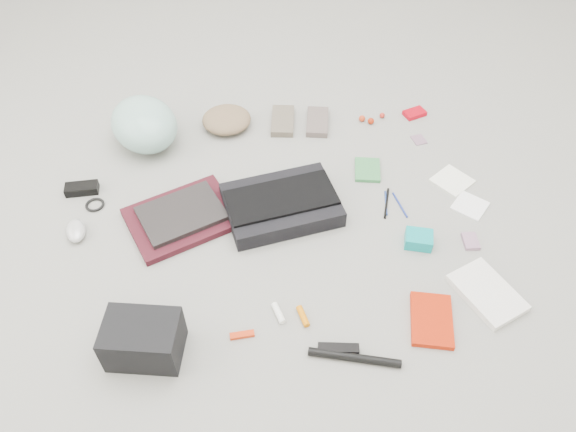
{
  "coord_description": "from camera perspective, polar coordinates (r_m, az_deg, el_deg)",
  "views": [
    {
      "loc": [
        -0.2,
        -1.36,
        1.57
      ],
      "look_at": [
        0.0,
        0.0,
        0.05
      ],
      "focal_mm": 35.0,
      "sensor_mm": 36.0,
      "label": 1
    }
  ],
  "objects": [
    {
      "name": "book_red",
      "position": [
        1.88,
        14.38,
        -10.2
      ],
      "size": [
        0.18,
        0.22,
        0.02
      ],
      "primitive_type": "cube",
      "rotation": [
        0.0,
        0.0,
        -0.27
      ],
      "color": "red",
      "rests_on": "ground_plane"
    },
    {
      "name": "altoids_tin",
      "position": [
        2.62,
        12.73,
        10.15
      ],
      "size": [
        0.11,
        0.08,
        0.02
      ],
      "primitive_type": "cube",
      "rotation": [
        0.0,
        0.0,
        0.3
      ],
      "color": "#BA0414",
      "rests_on": "ground_plane"
    },
    {
      "name": "u_lock",
      "position": [
        1.78,
        5.14,
        -13.32
      ],
      "size": [
        0.13,
        0.05,
        0.03
      ],
      "primitive_type": "cube",
      "rotation": [
        0.0,
        0.0,
        -0.18
      ],
      "color": "black",
      "rests_on": "ground_plane"
    },
    {
      "name": "pen_blue",
      "position": [
        2.18,
        9.93,
        1.32
      ],
      "size": [
        0.03,
        0.12,
        0.01
      ],
      "primitive_type": "cylinder",
      "rotation": [
        1.57,
        0.0,
        -0.21
      ],
      "color": "navy",
      "rests_on": "ground_plane"
    },
    {
      "name": "laptop_sleeve",
      "position": [
        2.12,
        -10.68,
        -0.16
      ],
      "size": [
        0.46,
        0.41,
        0.03
      ],
      "primitive_type": "cube",
      "rotation": [
        0.0,
        0.0,
        0.37
      ],
      "color": "#40111A",
      "rests_on": "ground_plane"
    },
    {
      "name": "cable_coil",
      "position": [
        2.27,
        -19.03,
        1.09
      ],
      "size": [
        0.08,
        0.08,
        0.01
      ],
      "primitive_type": "torus",
      "rotation": [
        0.0,
        0.0,
        -0.14
      ],
      "color": "black",
      "rests_on": "ground_plane"
    },
    {
      "name": "mitten_right",
      "position": [
        2.51,
        3.0,
        9.53
      ],
      "size": [
        0.13,
        0.2,
        0.03
      ],
      "primitive_type": "cube",
      "rotation": [
        0.0,
        0.0,
        -0.22
      ],
      "color": "#685954",
      "rests_on": "ground_plane"
    },
    {
      "name": "lollipop_c",
      "position": [
        2.58,
        9.55,
        10.05
      ],
      "size": [
        0.03,
        0.03,
        0.02
      ],
      "primitive_type": "sphere",
      "rotation": [
        0.0,
        0.0,
        -0.11
      ],
      "color": "#AB251A",
      "rests_on": "ground_plane"
    },
    {
      "name": "notepad",
      "position": [
        2.3,
        8.07,
        4.66
      ],
      "size": [
        0.13,
        0.15,
        0.02
      ],
      "primitive_type": "cube",
      "rotation": [
        0.0,
        0.0,
        -0.22
      ],
      "color": "#357D42",
      "rests_on": "ground_plane"
    },
    {
      "name": "bike_helmet",
      "position": [
        2.43,
        -14.4,
        9.02
      ],
      "size": [
        0.37,
        0.4,
        0.2
      ],
      "primitive_type": "ellipsoid",
      "rotation": [
        0.0,
        0.0,
        0.43
      ],
      "color": "#99CFC2",
      "rests_on": "ground_plane"
    },
    {
      "name": "pen_black",
      "position": [
        2.18,
        9.98,
        1.29
      ],
      "size": [
        0.06,
        0.15,
        0.01
      ],
      "primitive_type": "cylinder",
      "rotation": [
        1.57,
        0.0,
        -0.35
      ],
      "color": "black",
      "rests_on": "ground_plane"
    },
    {
      "name": "napkin_top",
      "position": [
        2.33,
        16.34,
        3.47
      ],
      "size": [
        0.18,
        0.18,
        0.01
      ],
      "primitive_type": "cube",
      "rotation": [
        0.0,
        0.0,
        0.59
      ],
      "color": "white",
      "rests_on": "ground_plane"
    },
    {
      "name": "laptop",
      "position": [
        2.11,
        -10.77,
        0.26
      ],
      "size": [
        0.35,
        0.3,
        0.02
      ],
      "primitive_type": "cube",
      "rotation": [
        0.0,
        0.0,
        0.37
      ],
      "color": "black",
      "rests_on": "laptop_sleeve"
    },
    {
      "name": "toiletry_tube_white",
      "position": [
        1.84,
        -0.99,
        -9.83
      ],
      "size": [
        0.04,
        0.08,
        0.02
      ],
      "primitive_type": "cylinder",
      "rotation": [
        1.57,
        0.0,
        0.24
      ],
      "color": "white",
      "rests_on": "ground_plane"
    },
    {
      "name": "camera_bag",
      "position": [
        1.77,
        -14.49,
        -12.06
      ],
      "size": [
        0.25,
        0.2,
        0.15
      ],
      "primitive_type": "cube",
      "rotation": [
        0.0,
        0.0,
        -0.22
      ],
      "color": "black",
      "rests_on": "ground_plane"
    },
    {
      "name": "card_deck",
      "position": [
        2.13,
        18.05,
        -2.44
      ],
      "size": [
        0.06,
        0.08,
        0.01
      ],
      "primitive_type": "cube",
      "rotation": [
        0.0,
        0.0,
        -0.11
      ],
      "color": "#A47694",
      "rests_on": "ground_plane"
    },
    {
      "name": "mouse",
      "position": [
        2.18,
        -20.75,
        -1.39
      ],
      "size": [
        0.08,
        0.12,
        0.04
      ],
      "primitive_type": "ellipsoid",
      "rotation": [
        0.0,
        0.0,
        0.15
      ],
      "color": "#B8B8B8",
      "rests_on": "ground_plane"
    },
    {
      "name": "mitten_left",
      "position": [
        2.51,
        -0.55,
        9.64
      ],
      "size": [
        0.13,
        0.21,
        0.03
      ],
      "primitive_type": "cube",
      "rotation": [
        0.0,
        0.0,
        -0.18
      ],
      "color": "#695E4E",
      "rests_on": "ground_plane"
    },
    {
      "name": "napkin_bottom",
      "position": [
        2.25,
        18.01,
        1.0
      ],
      "size": [
        0.16,
        0.16,
        0.01
      ],
      "primitive_type": "cube",
      "rotation": [
        0.0,
        0.0,
        0.79
      ],
      "color": "white",
      "rests_on": "ground_plane"
    },
    {
      "name": "book_white",
      "position": [
        1.99,
        19.57,
        -7.36
      ],
      "size": [
        0.23,
        0.28,
        0.02
      ],
      "primitive_type": "cube",
      "rotation": [
        0.0,
        0.0,
        0.37
      ],
      "color": "silver",
      "rests_on": "ground_plane"
    },
    {
      "name": "toiletry_tube_orange",
      "position": [
        1.83,
        1.53,
        -10.14
      ],
      "size": [
        0.04,
        0.08,
        0.02
      ],
      "primitive_type": "cylinder",
      "rotation": [
        1.57,
        0.0,
        0.2
      ],
      "color": "orange",
      "rests_on": "ground_plane"
    },
    {
      "name": "stamp_sheet",
      "position": [
        2.49,
        13.14,
        7.56
      ],
      "size": [
        0.06,
        0.07,
        0.0
      ],
      "primitive_type": "cube",
      "rotation": [
        0.0,
        0.0,
        0.16
      ],
      "color": "gray",
      "rests_on": "ground_plane"
    },
    {
      "name": "bag_flap",
      "position": [
        2.07,
        -0.69,
        1.89
      ],
      "size": [
        0.43,
        0.24,
        0.01
      ],
      "primitive_type": "cube",
      "rotation": [
        0.0,
        0.0,
        0.15
      ],
      "color": "black",
      "rests_on": "messenger_bag"
    },
    {
      "name": "accordion_wallet",
      "position": [
        2.06,
        13.13,
        -2.33
      ],
      "size": [
        0.11,
        0.1,
        0.05
      ],
      "primitive_type": "cube",
      "rotation": [
        0.0,
        0.0,
        -0.32
      ],
      "color": "#0BA1A3",
      "rests_on": "ground_plane"
    },
    {
      "name": "power_brick",
      "position": [
        2.33,
        -20.21,
        2.63
      ],
      "size": [
        0.13,
        0.06,
        0.03
      ],
      "primitive_type": "cube",
      "rotation": [
        0.0,
        0.0,
        -0.0
      ],
      "color": "black",
      "rests_on": "ground_plane"
    },
    {
      "name": "messenger_bag",
      "position": [
        2.1,
        -0.68,
        1.14
      ],
      "size": [
        0.45,
        0.35,
        0.07
      ],
      "primitive_type": "cube",
      "rotation": [
        0.0,
        0.0,
        0.15
      ],
      "color": "black",
      "rests_on": "ground_plane"
    },
    {
      "name": "lollipop_a",
      "position": [
        2.54,
        7.53,
        9.8
      ],
      "size": [
        0.03,
        0.03,
        0.03
      ],
      "primitive_type": "sphere",
      "rotation": [
        0.0,
        0.0,
        0.11
      ],
      "color": "red",
      "rests_on": "ground_plane"
    },
    {
      "name": "pen_navy",
      "position": [
        2.19,
        11.3,
        1.12
      ],
      "size": [
        0.03,
        0.13,
        0.01
      ],
      "primitive_type": "cylinder",
      "rotation": [
        1.57,
        0.0,
        0.14
      ],
      "color": "navy",
      "rests_on": "ground_plane"
    },
    {
      "name": "lollipop_b",
      "position": [
        2.53,
        8.42,
        9.52
      ],
      "size": [
        0.04,
        0.04,
        0.03
      ],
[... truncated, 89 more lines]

